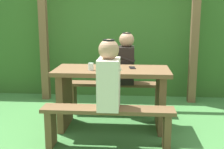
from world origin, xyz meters
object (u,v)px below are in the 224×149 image
(picnic_table, at_px, (112,88))
(bench_near, at_px, (108,119))
(bench_far, at_px, (115,91))
(person_black_coat, at_px, (126,60))
(drinking_glass, at_px, (91,67))
(bottle_left, at_px, (103,61))
(person_white_shirt, at_px, (109,77))
(cell_phone, at_px, (132,68))

(picnic_table, height_order, bench_near, picnic_table)
(bench_far, relative_size, person_black_coat, 1.95)
(picnic_table, bearing_deg, drinking_glass, -155.08)
(picnic_table, xyz_separation_m, bottle_left, (-0.11, -0.07, 0.35))
(person_white_shirt, relative_size, drinking_glass, 8.22)
(drinking_glass, relative_size, bottle_left, 0.36)
(picnic_table, height_order, cell_phone, cell_phone)
(cell_phone, bearing_deg, bench_near, -119.14)
(picnic_table, bearing_deg, person_white_shirt, -88.88)
(bench_near, relative_size, cell_phone, 10.00)
(picnic_table, bearing_deg, bench_near, -90.00)
(person_white_shirt, bearing_deg, cell_phone, 69.78)
(person_black_coat, distance_m, drinking_glass, 0.80)
(bottle_left, distance_m, cell_phone, 0.39)
(person_white_shirt, bearing_deg, picnic_table, 91.12)
(person_white_shirt, distance_m, cell_phone, 0.68)
(bench_near, bearing_deg, drinking_glass, 117.52)
(bench_near, xyz_separation_m, person_white_shirt, (0.01, 0.00, 0.46))
(bench_far, distance_m, cell_phone, 0.72)
(person_white_shirt, distance_m, person_black_coat, 1.16)
(picnic_table, xyz_separation_m, bench_far, (0.00, 0.58, -0.19))
(bench_far, relative_size, drinking_glass, 16.00)
(picnic_table, height_order, person_black_coat, person_black_coat)
(bottle_left, bearing_deg, cell_phone, 20.95)
(person_white_shirt, bearing_deg, person_black_coat, 82.66)
(drinking_glass, relative_size, cell_phone, 0.62)
(picnic_table, xyz_separation_m, person_black_coat, (0.16, 0.58, 0.27))
(bench_far, height_order, cell_phone, cell_phone)
(bottle_left, xyz_separation_m, cell_phone, (0.35, 0.14, -0.10))
(picnic_table, xyz_separation_m, cell_phone, (0.25, 0.06, 0.25))
(picnic_table, bearing_deg, cell_phone, 14.69)
(cell_phone, bearing_deg, drinking_glass, -168.20)
(bench_near, xyz_separation_m, cell_phone, (0.25, 0.64, 0.44))
(picnic_table, bearing_deg, bench_far, 90.00)
(bottle_left, bearing_deg, bench_near, -78.26)
(picnic_table, bearing_deg, bottle_left, -146.37)
(bench_far, relative_size, person_white_shirt, 1.95)
(bench_far, bearing_deg, person_white_shirt, -89.44)
(drinking_glass, bearing_deg, person_white_shirt, -61.23)
(drinking_glass, bearing_deg, picnic_table, 24.92)
(picnic_table, relative_size, cell_phone, 10.00)
(cell_phone, bearing_deg, person_white_shirt, -118.35)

